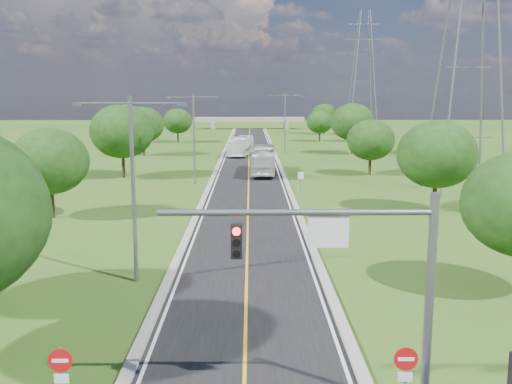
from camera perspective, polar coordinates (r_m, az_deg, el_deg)
ground at (r=78.50m, az=-0.71°, el=2.55°), size 260.00×260.00×0.00m
road at (r=84.45m, az=-0.70°, el=3.10°), size 8.00×150.00×0.06m
curb_left at (r=84.56m, az=-3.59°, el=3.14°), size 0.50×150.00×0.22m
curb_right at (r=84.53m, az=2.18°, el=3.15°), size 0.50×150.00×0.22m
signal_mast at (r=17.98m, az=10.63°, el=-7.30°), size 8.54×0.33×7.20m
do_not_enter_left at (r=19.27m, az=-18.91°, el=-16.51°), size 0.76×0.11×2.50m
do_not_enter_right at (r=18.97m, az=14.70°, el=-16.72°), size 0.76×0.11×2.50m
speed_limit_sign at (r=56.70m, az=4.49°, el=1.26°), size 0.55×0.09×2.40m
overpass at (r=158.03m, az=-0.64°, el=7.19°), size 30.00×3.00×3.20m
streetlight_near_left at (r=30.77m, az=-12.23°, el=1.83°), size 5.90×0.25×10.00m
streetlight_mid_left at (r=63.29m, az=-6.23°, el=6.10°), size 5.90×0.25×10.00m
streetlight_far_right at (r=96.10m, az=2.92°, el=7.47°), size 5.90×0.25×10.00m
power_tower_near at (r=61.91m, az=20.58°, el=12.92°), size 9.00×6.40×28.00m
power_tower_far at (r=135.36m, az=10.64°, el=11.46°), size 9.00×6.40×28.00m
tree_lb at (r=48.94m, az=-19.94°, el=2.89°), size 6.30×6.30×7.33m
tree_lc at (r=69.68m, az=-13.25°, el=5.95°), size 7.56×7.56×8.79m
tree_ld at (r=93.58m, az=-11.23°, el=6.61°), size 6.72×6.72×7.82m
tree_le at (r=116.91m, az=-7.85°, el=7.05°), size 5.88×5.88×6.84m
tree_rb at (r=50.64m, az=17.63°, el=3.60°), size 6.72×6.72×7.82m
tree_rc at (r=71.62m, az=11.40°, el=5.12°), size 5.88×5.88×6.84m
tree_rd at (r=95.45m, az=9.64°, el=6.91°), size 7.14×7.14×8.30m
tree_re at (r=118.85m, az=6.39°, el=6.98°), size 5.46×5.46×6.35m
tree_rf at (r=139.09m, az=6.85°, el=7.66°), size 6.30×6.30×7.33m
bus_outbound at (r=71.45m, az=0.76°, el=3.20°), size 3.31×12.04×3.32m
bus_inbound at (r=92.09m, az=-1.51°, el=4.63°), size 4.19×11.03×3.00m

